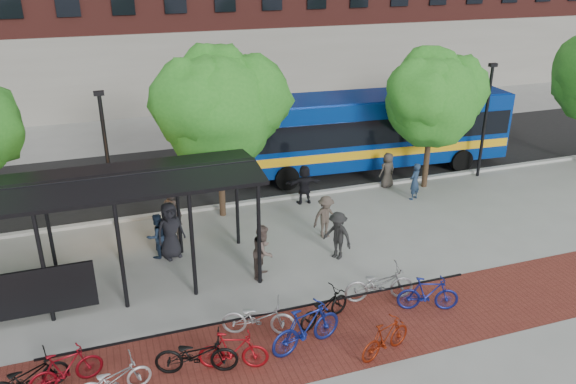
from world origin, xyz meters
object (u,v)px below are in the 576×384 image
object	(u,v)px
bike_7	(306,327)
pedestrian_3	(326,217)
lamp_post_left	(107,157)
bike_1	(66,369)
pedestrian_7	(415,181)
bike_8	(324,307)
bike_2	(113,379)
pedestrian_1	(172,215)
bike_10	(379,283)
pedestrian_9	(338,235)
pedestrian_8	(263,251)
bike_4	(196,354)
tree_b	(220,102)
bike_9	(386,338)
pedestrian_0	(170,230)
bike_11	(428,294)
bike_6	(258,317)
pedestrian_6	(388,170)
pedestrian_2	(157,236)
pedestrian_5	(304,185)
bus	(367,128)
tree_c	(434,95)
bike_0	(26,377)
bus_shelter	(71,199)
lamp_post_right	(486,118)
bike_5	(233,351)

from	to	relation	value
bike_7	pedestrian_3	size ratio (longest dim) A/B	1.33
lamp_post_left	bike_7	bearing A→B (deg)	-64.36
bike_1	pedestrian_7	distance (m)	15.12
bike_7	bike_8	size ratio (longest dim) A/B	1.18
bike_2	pedestrian_1	size ratio (longest dim) A/B	0.90
bike_10	pedestrian_9	xyz separation A→B (m)	(-0.17, 2.67, 0.29)
pedestrian_8	bike_7	bearing A→B (deg)	-146.97
bike_4	tree_b	bearing A→B (deg)	-2.39
bike_8	bike_9	size ratio (longest dim) A/B	1.07
pedestrian_0	pedestrian_7	bearing A→B (deg)	-10.94
bike_7	pedestrian_8	size ratio (longest dim) A/B	1.19
bike_9	pedestrian_0	xyz separation A→B (m)	(-4.40, 6.78, 0.49)
bike_11	pedestrian_8	xyz separation A→B (m)	(-3.88, 3.30, 0.35)
bike_6	pedestrian_3	world-z (taller)	pedestrian_3
pedestrian_1	pedestrian_6	xyz separation A→B (m)	(9.52, 1.92, -0.19)
pedestrian_2	pedestrian_7	bearing A→B (deg)	161.72
bike_6	pedestrian_6	xyz separation A→B (m)	(8.17, 8.09, 0.26)
bike_2	pedestrian_1	xyz separation A→B (m)	(2.43, 7.26, 0.51)
pedestrian_3	pedestrian_5	world-z (taller)	pedestrian_5
bike_6	pedestrian_9	xyz separation A→B (m)	(3.62, 3.08, 0.32)
pedestrian_7	bus	bearing A→B (deg)	-112.98
bike_9	pedestrian_8	size ratio (longest dim) A/B	0.94
bus	bike_1	world-z (taller)	bus
lamp_post_left	bike_6	world-z (taller)	lamp_post_left
tree_c	pedestrian_6	distance (m)	3.71
bike_7	pedestrian_0	world-z (taller)	pedestrian_0
bike_4	bike_7	xyz separation A→B (m)	(2.83, -0.01, 0.10)
bike_0	pedestrian_1	size ratio (longest dim) A/B	0.96
bike_11	pedestrian_1	distance (m)	9.12
bus_shelter	lamp_post_right	size ratio (longest dim) A/B	2.07
tree_c	bike_2	size ratio (longest dim) A/B	3.42
bike_9	bus	bearing A→B (deg)	-43.20
bike_6	bike_4	bearing A→B (deg)	138.68
bike_6	pedestrian_0	xyz separation A→B (m)	(-1.59, 4.94, 0.47)
bus	bike_10	size ratio (longest dim) A/B	6.37
bike_0	bike_5	world-z (taller)	bike_5
bike_11	pedestrian_9	world-z (taller)	pedestrian_9
lamp_post_right	pedestrian_9	distance (m)	10.49
pedestrian_7	pedestrian_8	bearing A→B (deg)	-1.88
lamp_post_left	bike_5	world-z (taller)	lamp_post_left
pedestrian_8	pedestrian_1	bearing A→B (deg)	67.23
bus	bike_8	xyz separation A→B (m)	(-6.40, -10.43, -1.57)
bus	bike_7	bearing A→B (deg)	-118.75
lamp_post_left	bike_9	distance (m)	11.68
bike_8	pedestrian_0	distance (m)	6.11
pedestrian_1	pedestrian_8	distance (m)	4.10
bike_0	bike_11	size ratio (longest dim) A/B	1.05
pedestrian_6	bike_11	bearing A→B (deg)	57.60
bike_0	pedestrian_6	size ratio (longest dim) A/B	1.20
bike_4	bike_8	distance (m)	3.78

